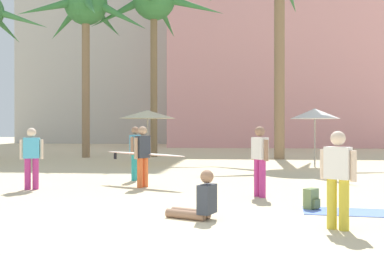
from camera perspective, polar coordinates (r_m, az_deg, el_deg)
ground at (r=6.41m, az=-9.46°, el=-14.96°), size 120.00×120.00×0.00m
hotel_pink at (r=40.06m, az=11.47°, el=9.87°), size 18.94×9.58×16.79m
palm_tree_left at (r=25.22m, az=-4.89°, el=15.31°), size 7.74×7.70×9.85m
palm_tree_right at (r=25.21m, az=-13.51°, el=14.29°), size 6.65×7.20×9.45m
cafe_umbrella_1 at (r=18.85m, az=15.54°, el=1.79°), size 2.00×2.00×2.41m
cafe_umbrella_3 at (r=19.50m, az=-5.75°, el=1.76°), size 2.47×2.47×2.39m
beach_towel at (r=9.29m, az=19.83°, el=-10.15°), size 1.92×1.06×0.01m
backpack at (r=9.35m, az=15.14°, el=-8.86°), size 0.35×0.35×0.42m
person_mid_center at (r=12.36m, az=-6.28°, el=-3.33°), size 2.59×1.50×1.68m
person_mid_right at (r=8.07m, az=0.96°, el=-9.49°), size 0.96×0.69×0.90m
person_far_right at (r=10.65m, az=8.73°, el=-3.86°), size 0.41×0.56×1.68m
person_mid_left at (r=7.60m, az=18.28°, el=-5.85°), size 0.55×0.42×1.60m
person_near_left at (r=12.50m, az=-19.96°, el=-3.38°), size 0.60×0.33×1.64m
person_far_left at (r=13.87m, az=-7.32°, el=-2.94°), size 0.29×0.61×1.67m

